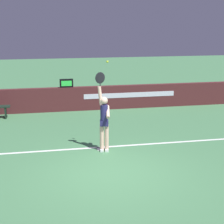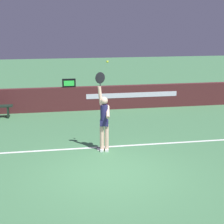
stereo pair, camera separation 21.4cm
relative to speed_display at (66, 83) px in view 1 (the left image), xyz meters
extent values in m
plane|color=#467E50|center=(0.56, -7.06, -1.23)|extent=(60.00, 60.00, 0.00)
cube|color=white|center=(0.56, -5.03, -1.23)|extent=(12.05, 0.11, 0.00)
cube|color=white|center=(0.56, -5.18, -1.23)|extent=(0.11, 0.30, 0.00)
cube|color=#4F2123|center=(0.56, 0.00, -0.71)|extent=(15.38, 0.27, 1.05)
cube|color=silver|center=(2.80, -0.14, -0.61)|extent=(4.15, 0.01, 0.22)
cube|color=black|center=(0.00, 0.00, 0.00)|extent=(0.58, 0.13, 0.37)
cube|color=#33E54C|center=(0.00, -0.07, 0.00)|extent=(0.45, 0.01, 0.23)
cylinder|color=beige|center=(0.77, -5.37, -0.81)|extent=(0.12, 0.12, 0.84)
cylinder|color=beige|center=(0.63, -5.34, -0.81)|extent=(0.12, 0.12, 0.84)
cube|color=white|center=(0.77, -5.39, -1.20)|extent=(0.14, 0.25, 0.07)
cube|color=white|center=(0.62, -5.36, -1.20)|extent=(0.14, 0.25, 0.07)
cylinder|color=navy|center=(0.70, -5.36, -0.09)|extent=(0.22, 0.22, 0.60)
cube|color=navy|center=(0.70, -5.36, -0.35)|extent=(0.28, 0.25, 0.16)
sphere|color=beige|center=(0.70, -5.36, 0.34)|extent=(0.22, 0.22, 0.22)
cylinder|color=beige|center=(0.59, -5.34, 0.49)|extent=(0.17, 0.12, 0.57)
cylinder|color=beige|center=(0.80, -5.43, 0.01)|extent=(0.18, 0.50, 0.32)
ellipsoid|color=black|center=(0.59, -5.34, 1.02)|extent=(0.34, 0.08, 0.39)
cylinder|color=black|center=(0.59, -5.34, 0.83)|extent=(0.03, 0.03, 0.18)
sphere|color=#CFE430|center=(0.80, -5.37, 1.49)|extent=(0.07, 0.07, 0.07)
cube|color=black|center=(-2.56, -0.77, -0.98)|extent=(0.06, 0.32, 0.49)
camera|label=1|loc=(-1.17, -15.86, 2.66)|focal=59.13mm
camera|label=2|loc=(-0.96, -15.90, 2.66)|focal=59.13mm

